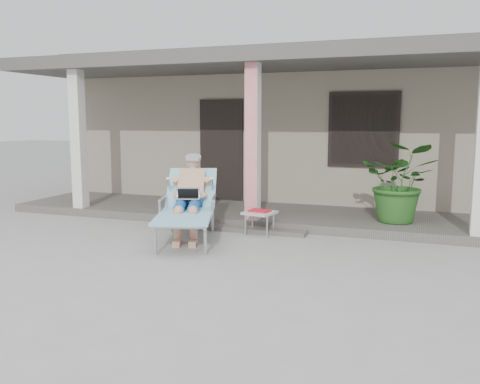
% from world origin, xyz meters
% --- Properties ---
extents(ground, '(60.00, 60.00, 0.00)m').
position_xyz_m(ground, '(0.00, 0.00, 0.00)').
color(ground, '#9E9E99').
rests_on(ground, ground).
extents(house, '(10.40, 5.40, 3.30)m').
position_xyz_m(house, '(0.00, 6.50, 1.67)').
color(house, gray).
rests_on(house, ground).
extents(porch_deck, '(10.00, 2.00, 0.15)m').
position_xyz_m(porch_deck, '(0.00, 3.00, 0.07)').
color(porch_deck, '#605B56').
rests_on(porch_deck, ground).
extents(porch_overhang, '(10.00, 2.30, 2.85)m').
position_xyz_m(porch_overhang, '(0.00, 2.95, 2.79)').
color(porch_overhang, silver).
rests_on(porch_overhang, porch_deck).
extents(porch_step, '(2.00, 0.30, 0.07)m').
position_xyz_m(porch_step, '(0.00, 1.85, 0.04)').
color(porch_step, '#605B56').
rests_on(porch_step, ground).
extents(lounger, '(1.40, 2.17, 1.37)m').
position_xyz_m(lounger, '(-0.72, 1.15, 0.84)').
color(lounger, '#B7B7BC').
rests_on(lounger, ground).
extents(side_table, '(0.53, 0.53, 0.41)m').
position_xyz_m(side_table, '(0.27, 1.71, 0.34)').
color(side_table, '#BBBAB5').
rests_on(side_table, ground).
extents(potted_palm, '(1.29, 1.15, 1.33)m').
position_xyz_m(potted_palm, '(2.36, 2.78, 0.81)').
color(potted_palm, '#26591E').
rests_on(potted_palm, porch_deck).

